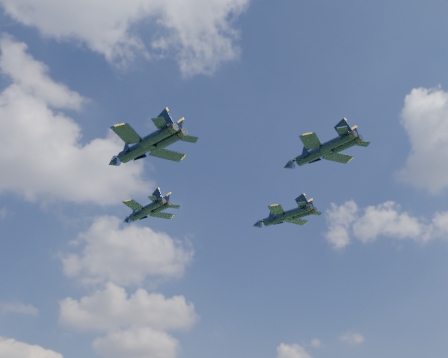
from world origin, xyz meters
TOP-DOWN VIEW (x-y plane):
  - jet_lead at (-5.59, 15.63)m, footprint 10.68×14.57m
  - jet_left at (-11.17, -10.90)m, footprint 12.55×16.77m
  - jet_right at (19.27, 6.64)m, footprint 11.00×14.35m
  - jet_slot at (15.23, -17.13)m, footprint 10.95×14.93m

SIDE VIEW (x-z plane):
  - jet_left at x=-11.17m, z-range 59.90..63.99m
  - jet_right at x=19.27m, z-range 60.24..63.77m
  - jet_slot at x=15.23m, z-range 60.71..64.29m
  - jet_lead at x=-5.59m, z-range 61.66..65.15m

